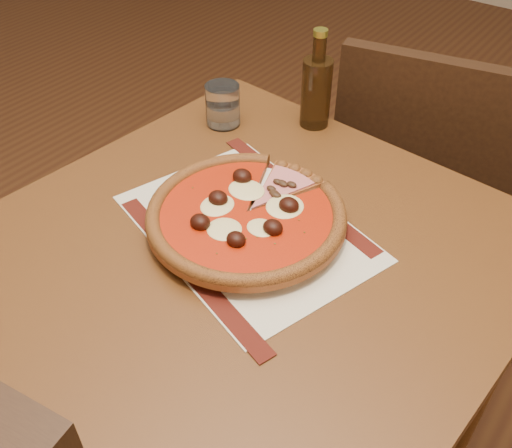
{
  "coord_description": "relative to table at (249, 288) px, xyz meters",
  "views": [
    {
      "loc": [
        1.28,
        -0.91,
        1.37
      ],
      "look_at": [
        0.88,
        -0.37,
        0.78
      ],
      "focal_mm": 40.0,
      "sensor_mm": 36.0,
      "label": 1
    }
  ],
  "objects": [
    {
      "name": "table",
      "position": [
        0.0,
        0.0,
        0.0
      ],
      "size": [
        0.87,
        0.87,
        0.75
      ],
      "rotation": [
        0.0,
        0.0,
        -0.09
      ],
      "color": "brown",
      "rests_on": "ground"
    },
    {
      "name": "chair_far",
      "position": [
        0.05,
        0.64,
        -0.15
      ],
      "size": [
        0.49,
        0.49,
        0.88
      ],
      "rotation": [
        0.0,
        0.0,
        3.35
      ],
      "color": "black",
      "rests_on": "ground"
    },
    {
      "name": "placemat",
      "position": [
        -0.03,
        0.03,
        0.1
      ],
      "size": [
        0.47,
        0.39,
        0.0
      ],
      "primitive_type": "cube",
      "rotation": [
        0.0,
        0.0,
        -0.3
      ],
      "color": "beige",
      "rests_on": "table"
    },
    {
      "name": "plate",
      "position": [
        -0.03,
        0.03,
        0.11
      ],
      "size": [
        0.29,
        0.29,
        0.02
      ],
      "primitive_type": "cylinder",
      "color": "white",
      "rests_on": "placemat"
    },
    {
      "name": "pizza",
      "position": [
        -0.03,
        0.03,
        0.13
      ],
      "size": [
        0.32,
        0.32,
        0.04
      ],
      "color": "brown",
      "rests_on": "plate"
    },
    {
      "name": "ham_slice",
      "position": [
        -0.02,
        0.12,
        0.13
      ],
      "size": [
        0.1,
        0.15,
        0.02
      ],
      "rotation": [
        0.0,
        0.0,
        1.54
      ],
      "color": "brown",
      "rests_on": "plate"
    },
    {
      "name": "water_glass",
      "position": [
        -0.26,
        0.26,
        0.14
      ],
      "size": [
        0.07,
        0.07,
        0.08
      ],
      "primitive_type": "cylinder",
      "rotation": [
        0.0,
        0.0,
        -0.05
      ],
      "color": "white",
      "rests_on": "table"
    },
    {
      "name": "bottle",
      "position": [
        -0.11,
        0.37,
        0.18
      ],
      "size": [
        0.06,
        0.06,
        0.2
      ],
      "color": "#37220D",
      "rests_on": "table"
    }
  ]
}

